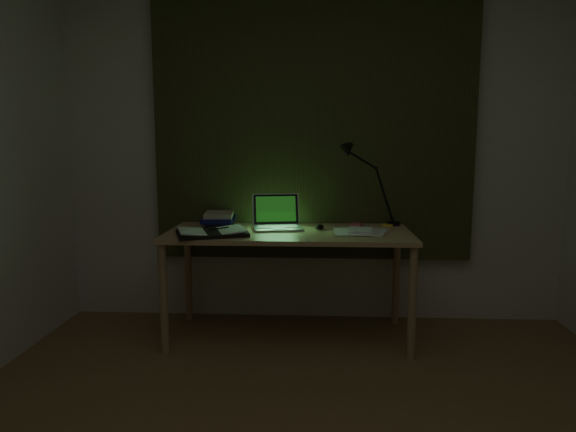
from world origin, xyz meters
The scene contains 11 objects.
wall_back centered at (0.00, 2.00, 1.25)m, with size 3.50×0.00×2.50m, color silver.
curtain centered at (0.00, 1.96, 1.45)m, with size 2.20×0.06×2.00m, color #272D16.
desk centered at (-0.15, 1.58, 0.35)m, with size 1.55×0.68×0.71m, color tan, non-canonical shape.
laptop centered at (-0.22, 1.64, 0.82)m, with size 0.31×0.35×0.22m, color #BCBCC1, non-canonical shape.
open_textbook centered at (-0.61, 1.42, 0.72)m, with size 0.41×0.30×0.04m, color silver, non-canonical shape.
book_stack centered at (-0.62, 1.75, 0.75)m, with size 0.20×0.25×0.10m, color silver, non-canonical shape.
loose_papers centered at (0.26, 1.59, 0.71)m, with size 0.32×0.34×0.02m, color silver, non-canonical shape.
mouse centered at (0.05, 1.66, 0.72)m, with size 0.05×0.08×0.03m, color black.
sticky_yellow centered at (0.51, 1.82, 0.71)m, with size 0.07×0.07×0.01m, color gold.
sticky_pink centered at (0.29, 1.82, 0.71)m, with size 0.08×0.08×0.02m, color #C44C62.
desk_lamp centered at (0.55, 1.85, 0.97)m, with size 0.35×0.27×0.52m, color black, non-canonical shape.
Camera 1 is at (0.02, -1.63, 1.28)m, focal length 32.00 mm.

